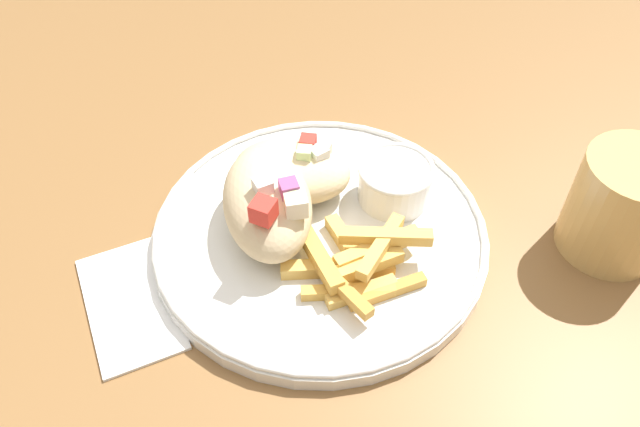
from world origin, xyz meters
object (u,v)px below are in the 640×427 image
(plate, at_px, (320,232))
(water_glass, at_px, (621,210))
(fries_pile, at_px, (357,264))
(sauce_ramekin, at_px, (395,180))
(pita_sandwich_far, at_px, (293,170))
(pita_sandwich_near, at_px, (268,202))

(plate, relative_size, water_glass, 3.11)
(plate, relative_size, fries_pile, 2.56)
(sauce_ramekin, distance_m, water_glass, 0.19)
(fries_pile, distance_m, water_glass, 0.23)
(plate, relative_size, pita_sandwich_far, 2.27)
(pita_sandwich_near, height_order, pita_sandwich_far, pita_sandwich_near)
(plate, bearing_deg, fries_pile, -6.10)
(sauce_ramekin, height_order, water_glass, water_glass)
(pita_sandwich_near, bearing_deg, water_glass, 78.19)
(pita_sandwich_near, relative_size, pita_sandwich_far, 1.13)
(pita_sandwich_near, distance_m, fries_pile, 0.09)
(plate, height_order, fries_pile, fries_pile)
(plate, distance_m, pita_sandwich_near, 0.06)
(pita_sandwich_far, bearing_deg, water_glass, -1.77)
(plate, bearing_deg, pita_sandwich_far, 168.67)
(pita_sandwich_far, xyz_separation_m, sauce_ramekin, (0.07, 0.07, -0.00))
(pita_sandwich_near, relative_size, water_glass, 1.55)
(pita_sandwich_near, distance_m, sauce_ramekin, 0.12)
(plate, xyz_separation_m, sauce_ramekin, (0.01, 0.08, 0.03))
(water_glass, bearing_deg, pita_sandwich_far, -138.78)
(pita_sandwich_far, height_order, sauce_ramekin, pita_sandwich_far)
(pita_sandwich_far, xyz_separation_m, water_glass, (0.21, 0.19, 0.01))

